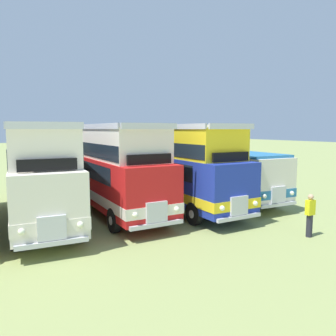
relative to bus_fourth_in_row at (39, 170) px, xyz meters
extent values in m
plane|color=#8C9956|center=(-0.01, 0.11, -2.36)|extent=(200.00, 200.00, 0.00)
cube|color=silver|center=(-0.01, -0.12, -0.66)|extent=(3.10, 10.69, 2.30)
cube|color=silver|center=(-0.01, -0.12, -1.26)|extent=(3.14, 10.73, 0.44)
cube|color=#19232D|center=(0.02, 0.28, -0.06)|extent=(2.99, 8.29, 0.76)
cube|color=#19232D|center=(-0.31, -5.33, -0.01)|extent=(2.20, 0.23, 0.90)
cube|color=silver|center=(-0.31, -5.44, -1.26)|extent=(0.91, 0.17, 0.80)
cube|color=silver|center=(-0.31, -5.47, -1.76)|extent=(2.30, 0.27, 0.16)
sphere|color=#EAEACC|center=(0.59, -5.50, -1.26)|extent=(0.22, 0.22, 0.22)
sphere|color=#EAEACC|center=(-1.21, -5.40, -1.26)|extent=(0.22, 0.22, 0.22)
cube|color=silver|center=(0.01, 0.13, 1.24)|extent=(2.95, 9.78, 1.50)
cube|color=silver|center=(-0.28, -4.89, 2.04)|extent=(2.40, 0.24, 0.24)
cube|color=silver|center=(0.26, 4.46, 2.04)|extent=(2.40, 0.24, 0.24)
cube|color=silver|center=(1.21, 0.06, 2.04)|extent=(0.65, 9.65, 0.24)
cube|color=silver|center=(-1.19, 0.20, 2.04)|extent=(0.65, 9.65, 0.24)
cube|color=#19232D|center=(0.01, 0.13, 0.94)|extent=(2.98, 9.68, 0.64)
cube|color=black|center=(-0.28, -4.84, 0.74)|extent=(1.90, 0.23, 0.40)
cylinder|color=black|center=(0.93, -3.86, -1.84)|extent=(0.34, 1.05, 1.04)
cylinder|color=silver|center=(1.08, -3.87, -1.84)|extent=(0.04, 0.36, 0.36)
cylinder|color=black|center=(-1.37, -3.72, -1.84)|extent=(0.34, 1.05, 1.04)
cylinder|color=silver|center=(-1.52, -3.72, -1.84)|extent=(0.04, 0.36, 0.36)
cylinder|color=black|center=(1.34, 3.29, -1.84)|extent=(0.34, 1.05, 1.04)
cylinder|color=silver|center=(1.49, 3.28, -1.84)|extent=(0.04, 0.36, 0.36)
cylinder|color=black|center=(-0.96, 3.42, -1.84)|extent=(0.34, 1.05, 1.04)
cylinder|color=silver|center=(-1.11, 3.43, -1.84)|extent=(0.04, 0.36, 0.36)
cube|color=red|center=(3.49, -0.06, -0.66)|extent=(2.70, 10.12, 2.30)
cube|color=silver|center=(3.49, -0.06, -1.26)|extent=(2.75, 10.16, 0.44)
cube|color=#19232D|center=(3.48, 0.34, -0.06)|extent=(2.69, 7.72, 0.76)
cube|color=#19232D|center=(3.59, -5.04, -0.01)|extent=(2.20, 0.14, 0.90)
cube|color=silver|center=(3.59, -5.15, -1.26)|extent=(0.90, 0.14, 0.80)
cube|color=silver|center=(3.59, -5.18, -1.76)|extent=(2.30, 0.19, 0.16)
sphere|color=#EAEACC|center=(4.49, -5.14, -1.26)|extent=(0.22, 0.22, 0.22)
sphere|color=#EAEACC|center=(2.69, -5.18, -1.26)|extent=(0.22, 0.22, 0.22)
cube|color=silver|center=(3.48, 0.19, 1.24)|extent=(2.59, 9.22, 1.50)
cube|color=silver|center=(3.58, -4.60, 2.04)|extent=(2.40, 0.15, 0.24)
cube|color=silver|center=(3.40, 4.27, 2.04)|extent=(2.40, 0.15, 0.24)
cube|color=silver|center=(4.68, 0.21, 2.04)|extent=(0.29, 9.17, 0.24)
cube|color=silver|center=(2.28, 0.16, 2.04)|extent=(0.29, 9.17, 0.24)
cube|color=#19232D|center=(3.48, 0.19, 0.94)|extent=(2.62, 9.12, 0.64)
cube|color=black|center=(3.58, -4.55, 0.74)|extent=(1.90, 0.16, 0.40)
cylinder|color=black|center=(4.71, -3.48, -1.84)|extent=(0.30, 1.05, 1.04)
cylinder|color=silver|center=(4.86, -3.47, -1.84)|extent=(0.03, 0.36, 0.36)
cylinder|color=black|center=(2.41, -3.52, -1.84)|extent=(0.30, 1.05, 1.04)
cylinder|color=silver|center=(2.26, -3.53, -1.84)|extent=(0.03, 0.36, 0.36)
cylinder|color=black|center=(4.57, 3.20, -1.84)|extent=(0.30, 1.05, 1.04)
cylinder|color=silver|center=(4.72, 3.20, -1.84)|extent=(0.03, 0.36, 0.36)
cylinder|color=black|center=(2.27, 3.15, -1.84)|extent=(0.30, 1.05, 1.04)
cylinder|color=silver|center=(2.12, 3.15, -1.84)|extent=(0.03, 0.36, 0.36)
cube|color=#1E339E|center=(6.98, -0.10, -0.66)|extent=(2.74, 11.38, 2.30)
cube|color=yellow|center=(6.98, -0.10, -1.26)|extent=(2.78, 11.42, 0.44)
cube|color=#19232D|center=(6.97, 0.30, -0.06)|extent=(2.72, 8.98, 0.76)
cube|color=#19232D|center=(7.10, -5.71, -0.01)|extent=(2.20, 0.15, 0.90)
cube|color=silver|center=(7.10, -5.82, -1.26)|extent=(0.90, 0.14, 0.80)
cube|color=silver|center=(7.10, -5.85, -1.76)|extent=(2.30, 0.19, 0.16)
sphere|color=#EAEACC|center=(8.00, -5.81, -1.26)|extent=(0.22, 0.22, 0.22)
sphere|color=#EAEACC|center=(6.20, -5.84, -1.26)|extent=(0.22, 0.22, 0.22)
cube|color=yellow|center=(6.98, 0.15, 1.24)|extent=(2.62, 10.47, 1.50)
cube|color=silver|center=(7.09, -5.27, 2.04)|extent=(2.40, 0.15, 0.24)
cube|color=silver|center=(6.88, 4.86, 2.04)|extent=(2.40, 0.15, 0.24)
cube|color=silver|center=(8.18, 0.17, 2.04)|extent=(0.32, 10.43, 0.24)
cube|color=silver|center=(5.78, 0.12, 2.04)|extent=(0.32, 10.43, 0.24)
cube|color=#19232D|center=(6.98, 0.15, 0.94)|extent=(2.65, 10.37, 0.64)
cube|color=black|center=(7.09, -5.22, 0.74)|extent=(1.90, 0.16, 0.40)
cylinder|color=black|center=(8.22, -4.14, -1.84)|extent=(0.30, 1.05, 1.04)
cylinder|color=silver|center=(8.37, -4.14, -1.84)|extent=(0.03, 0.36, 0.36)
cylinder|color=black|center=(5.92, -4.19, -1.84)|extent=(0.30, 1.05, 1.04)
cylinder|color=silver|center=(5.77, -4.19, -1.84)|extent=(0.03, 0.36, 0.36)
cylinder|color=black|center=(8.05, 3.78, -1.84)|extent=(0.30, 1.05, 1.04)
cylinder|color=silver|center=(8.20, 3.79, -1.84)|extent=(0.03, 0.36, 0.36)
cylinder|color=black|center=(5.75, 3.73, -1.84)|extent=(0.30, 1.05, 1.04)
cylinder|color=silver|center=(5.60, 3.73, -1.84)|extent=(0.03, 0.36, 0.36)
cube|color=silver|center=(10.48, -0.02, -0.66)|extent=(2.77, 9.71, 2.30)
cube|color=teal|center=(10.48, -0.02, -1.26)|extent=(2.81, 9.75, 0.44)
cube|color=#19232D|center=(10.49, 0.38, -0.06)|extent=(2.73, 7.31, 0.76)
cube|color=#19232D|center=(10.34, -4.78, -0.01)|extent=(2.20, 0.16, 0.90)
cube|color=silver|center=(10.34, -4.89, -1.26)|extent=(0.90, 0.15, 0.80)
cube|color=silver|center=(10.34, -4.92, -1.76)|extent=(2.30, 0.21, 0.16)
sphere|color=#EAEACC|center=(11.24, -4.92, -1.26)|extent=(0.22, 0.22, 0.22)
sphere|color=#EAEACC|center=(9.44, -4.87, -1.26)|extent=(0.22, 0.22, 0.22)
cube|color=teal|center=(10.48, -0.02, 0.56)|extent=(2.72, 9.31, 0.14)
cylinder|color=black|center=(11.53, -3.27, -1.84)|extent=(0.31, 1.05, 1.04)
cylinder|color=silver|center=(11.68, -3.28, -1.84)|extent=(0.03, 0.36, 0.36)
cylinder|color=black|center=(9.23, -3.21, -1.84)|extent=(0.31, 1.05, 1.04)
cylinder|color=silver|center=(9.08, -3.20, -1.84)|extent=(0.03, 0.36, 0.36)
cylinder|color=black|center=(11.71, 2.97, -1.84)|extent=(0.31, 1.05, 1.04)
cylinder|color=silver|center=(11.86, 2.96, -1.84)|extent=(0.03, 0.36, 0.36)
cylinder|color=black|center=(9.41, 3.03, -1.84)|extent=(0.31, 1.05, 1.04)
cylinder|color=silver|center=(9.26, 3.04, -1.84)|extent=(0.03, 0.36, 0.36)
cylinder|color=#23232D|center=(9.11, -7.70, -1.91)|extent=(0.24, 0.24, 0.90)
cube|color=yellow|center=(9.11, -7.70, -1.16)|extent=(0.36, 0.22, 0.60)
sphere|color=tan|center=(9.11, -7.70, -0.74)|extent=(0.22, 0.22, 0.22)
camera|label=1|loc=(-1.82, -16.27, 1.91)|focal=35.08mm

